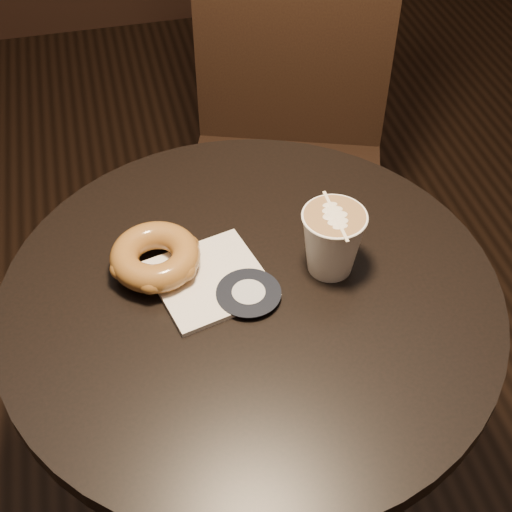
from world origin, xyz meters
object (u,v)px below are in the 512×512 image
pastry_bag (210,280)px  doughnut (155,257)px  latte_cup (332,242)px  cafe_table (251,374)px  chair (288,124)px

pastry_bag → doughnut: size_ratio=1.16×
doughnut → latte_cup: (0.24, -0.05, 0.02)m
cafe_table → latte_cup: bearing=8.2°
cafe_table → doughnut: size_ratio=5.90×
pastry_bag → cafe_table: bearing=-43.7°
cafe_table → doughnut: 0.27m
chair → pastry_bag: chair is taller
cafe_table → doughnut: (-0.12, 0.07, 0.23)m
chair → latte_cup: 0.61m
doughnut → pastry_bag: bearing=-29.4°
pastry_bag → chair: bearing=50.1°
chair → latte_cup: (-0.10, -0.57, 0.21)m
chair → doughnut: bearing=-103.8°
cafe_table → pastry_bag: 0.21m
pastry_bag → latte_cup: (0.17, -0.01, 0.05)m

